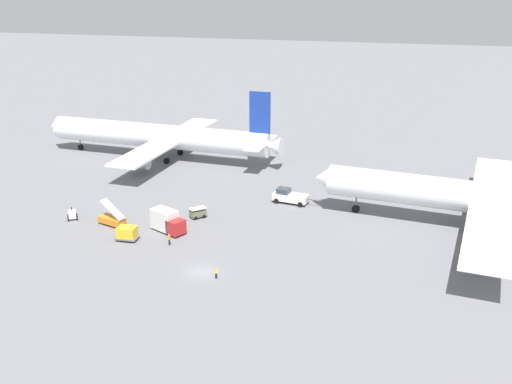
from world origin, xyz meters
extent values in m
plane|color=slate|center=(0.00, 0.00, 0.00)|extent=(600.00, 600.00, 0.00)
cylinder|color=white|center=(-27.43, 48.26, 4.97)|extent=(50.46, 8.07, 5.13)
cone|color=white|center=(-53.71, 49.80, 4.97)|extent=(3.07, 4.87, 4.72)
cone|color=white|center=(-1.35, 46.72, 4.97)|extent=(3.83, 4.30, 4.10)
cube|color=white|center=(-24.92, 48.11, 4.20)|extent=(8.80, 41.29, 0.44)
cube|color=white|center=(-3.85, 46.87, 5.49)|extent=(3.96, 13.17, 0.28)
cube|color=#193899|center=(-4.15, 46.89, 11.78)|extent=(4.41, 0.62, 8.49)
cylinder|color=#999EA3|center=(-25.25, 59.62, 2.40)|extent=(4.35, 2.84, 2.60)
cylinder|color=#999EA3|center=(-26.60, 36.71, 2.40)|extent=(4.35, 2.84, 2.60)
cylinder|color=slate|center=(-24.12, 44.66, 1.66)|extent=(0.28, 0.28, 2.02)
cylinder|color=black|center=(-24.12, 44.66, 0.65)|extent=(1.33, 0.63, 1.30)
cylinder|color=slate|center=(-23.72, 51.45, 1.66)|extent=(0.28, 0.28, 2.02)
cylinder|color=black|center=(-23.72, 51.45, 0.65)|extent=(1.33, 0.63, 1.30)
cylinder|color=slate|center=(-47.49, 49.44, 1.66)|extent=(0.28, 0.28, 2.02)
cylinder|color=black|center=(-47.49, 49.44, 0.65)|extent=(1.33, 0.63, 1.30)
cylinder|color=white|center=(36.50, 24.98, 5.34)|extent=(47.18, 10.64, 5.06)
cone|color=white|center=(12.01, 27.94, 5.34)|extent=(3.34, 4.96, 4.65)
cube|color=white|center=(38.82, 24.70, 4.58)|extent=(12.29, 49.98, 0.44)
cylinder|color=#999EA3|center=(39.49, 38.60, 2.78)|extent=(4.48, 3.08, 2.60)
cylinder|color=#999EA3|center=(36.17, 11.04, 2.78)|extent=(4.48, 3.08, 2.60)
cylinder|color=slate|center=(39.41, 21.21, 1.85)|extent=(0.28, 0.28, 2.41)
cylinder|color=black|center=(39.41, 21.21, 0.65)|extent=(1.36, 0.70, 1.30)
cylinder|color=slate|center=(40.22, 27.96, 1.85)|extent=(0.28, 0.28, 2.41)
cylinder|color=black|center=(40.22, 27.96, 0.65)|extent=(1.36, 0.70, 1.30)
cylinder|color=slate|center=(17.86, 27.23, 1.85)|extent=(0.28, 0.28, 2.41)
cylinder|color=black|center=(17.86, 27.23, 0.65)|extent=(1.36, 0.70, 1.30)
cube|color=white|center=(6.27, 28.74, 1.05)|extent=(6.47, 3.39, 1.21)
cube|color=#333D47|center=(4.93, 28.93, 2.11)|extent=(2.49, 2.32, 0.90)
cylinder|color=#4C4C51|center=(10.91, 28.07, 1.17)|extent=(3.20, 0.66, 0.20)
sphere|color=orange|center=(4.93, 28.93, 2.74)|extent=(0.24, 0.24, 0.24)
cylinder|color=black|center=(3.89, 27.80, 0.45)|extent=(0.93, 0.43, 0.90)
cylinder|color=black|center=(4.26, 30.31, 0.45)|extent=(0.93, 0.43, 0.90)
cylinder|color=black|center=(8.29, 27.17, 0.45)|extent=(0.93, 0.43, 0.90)
cylinder|color=black|center=(8.65, 29.67, 0.45)|extent=(0.93, 0.43, 0.90)
cube|color=red|center=(-7.98, 10.53, 1.40)|extent=(3.03, 3.12, 2.20)
cube|color=silver|center=(-10.35, 11.69, 1.90)|extent=(4.83, 4.00, 3.20)
cylinder|color=black|center=(-8.72, 11.67, 0.30)|extent=(0.63, 0.44, 0.60)
cylinder|color=black|center=(-9.34, 10.41, 0.30)|extent=(0.63, 0.44, 0.60)
cylinder|color=black|center=(-10.07, 12.33, 0.30)|extent=(0.63, 0.44, 0.60)
cylinder|color=black|center=(-10.68, 11.07, 0.30)|extent=(0.63, 0.44, 0.60)
cube|color=orange|center=(-19.50, 11.61, 0.80)|extent=(4.90, 3.29, 1.00)
cube|color=silver|center=(-19.22, 11.51, 2.70)|extent=(4.40, 2.62, 2.71)
cylinder|color=black|center=(-20.43, 11.17, 0.30)|extent=(0.63, 0.37, 0.60)
cylinder|color=black|center=(-20.00, 12.50, 0.30)|extent=(0.63, 0.37, 0.60)
cylinder|color=black|center=(-19.01, 10.71, 0.30)|extent=(0.63, 0.37, 0.60)
cylinder|color=black|center=(-18.57, 12.04, 0.30)|extent=(0.63, 0.37, 0.60)
cube|color=slate|center=(-14.45, 6.86, 0.43)|extent=(3.29, 2.33, 0.25)
cube|color=gold|center=(-14.45, 6.86, 1.35)|extent=(2.88, 2.11, 1.60)
cylinder|color=black|center=(-15.17, 6.13, 0.30)|extent=(0.61, 0.22, 0.60)
cylinder|color=black|center=(-15.22, 7.53, 0.30)|extent=(0.61, 0.22, 0.60)
cylinder|color=black|center=(-13.67, 6.19, 0.30)|extent=(0.61, 0.22, 0.60)
cylinder|color=black|center=(-13.72, 7.59, 0.30)|extent=(0.61, 0.22, 0.60)
cube|color=silver|center=(-27.03, 12.11, 0.85)|extent=(1.98, 2.16, 1.10)
cylinder|color=black|center=(-27.32, 12.56, 1.65)|extent=(0.16, 0.16, 0.50)
cylinder|color=black|center=(-26.03, 11.86, 0.30)|extent=(0.49, 0.61, 0.60)
cylinder|color=black|center=(-27.21, 11.10, 0.30)|extent=(0.49, 0.61, 0.60)
cylinder|color=black|center=(-26.84, 13.12, 0.30)|extent=(0.49, 0.61, 0.60)
cylinder|color=black|center=(-28.02, 12.36, 0.30)|extent=(0.49, 0.61, 0.60)
cube|color=#666B4C|center=(-7.18, 18.06, 0.80)|extent=(2.90, 2.90, 1.00)
cube|color=#B2B2B7|center=(-7.18, 18.06, 1.65)|extent=(3.05, 3.04, 0.12)
cylinder|color=black|center=(-7.22, 17.03, 0.30)|extent=(0.57, 0.56, 0.60)
cylinder|color=black|center=(-8.20, 18.03, 0.30)|extent=(0.57, 0.56, 0.60)
cylinder|color=black|center=(-6.15, 18.09, 0.30)|extent=(0.57, 0.56, 0.60)
cylinder|color=black|center=(-7.14, 19.08, 0.30)|extent=(0.57, 0.56, 0.60)
cylinder|color=black|center=(-7.57, 6.85, 0.44)|extent=(0.28, 0.28, 0.89)
cylinder|color=orange|center=(-7.57, 6.85, 1.20)|extent=(0.36, 0.36, 0.63)
sphere|color=tan|center=(-7.57, 6.85, 1.63)|extent=(0.24, 0.24, 0.24)
cylinder|color=black|center=(2.51, -1.20, 0.39)|extent=(0.28, 0.28, 0.78)
cylinder|color=#D1E02D|center=(2.51, -1.20, 1.06)|extent=(0.36, 0.36, 0.55)
sphere|color=#9E704C|center=(2.51, -1.20, 1.44)|extent=(0.21, 0.21, 0.21)
cylinder|color=#F24C19|center=(2.34, -1.45, 1.17)|extent=(0.05, 0.05, 0.40)
camera|label=1|loc=(26.02, -68.08, 38.03)|focal=41.92mm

